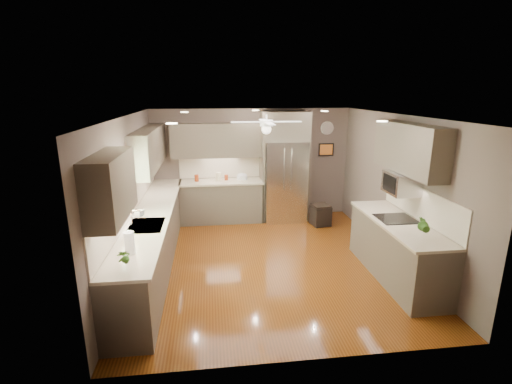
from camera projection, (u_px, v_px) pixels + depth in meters
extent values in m
plane|color=#492309|center=(268.00, 261.00, 6.49)|extent=(5.00, 5.00, 0.00)
plane|color=white|center=(269.00, 116.00, 5.83)|extent=(5.00, 5.00, 0.00)
plane|color=brown|center=(252.00, 164.00, 8.55)|extent=(4.50, 0.00, 4.50)
plane|color=brown|center=(307.00, 257.00, 3.77)|extent=(4.50, 0.00, 4.50)
plane|color=brown|center=(129.00, 197.00, 5.89)|extent=(0.00, 5.00, 5.00)
plane|color=brown|center=(397.00, 188.00, 6.43)|extent=(0.00, 5.00, 5.00)
cylinder|color=maroon|center=(197.00, 178.00, 8.17)|extent=(0.11, 0.11, 0.15)
cylinder|color=beige|center=(219.00, 177.00, 8.25)|extent=(0.13, 0.13, 0.19)
cylinder|color=maroon|center=(226.00, 177.00, 8.31)|extent=(0.10, 0.10, 0.12)
imported|color=white|center=(140.00, 213.00, 5.77)|extent=(0.12, 0.12, 0.20)
imported|color=#2F5D1A|center=(123.00, 257.00, 4.15)|extent=(0.17, 0.14, 0.28)
imported|color=#2F5D1A|center=(424.00, 225.00, 5.06)|extent=(0.21, 0.18, 0.33)
imported|color=beige|center=(242.00, 179.00, 8.34)|extent=(0.25, 0.25, 0.06)
cube|color=#4F4639|center=(153.00, 239.00, 6.28)|extent=(0.60, 4.70, 0.90)
cube|color=beige|center=(152.00, 213.00, 6.16)|extent=(0.65, 4.70, 0.04)
cube|color=beige|center=(132.00, 197.00, 6.05)|extent=(0.02, 4.70, 0.50)
cube|color=#4F4639|center=(222.00, 202.00, 8.39)|extent=(1.85, 0.60, 0.90)
cube|color=beige|center=(221.00, 182.00, 8.25)|extent=(1.85, 0.65, 0.04)
cube|color=beige|center=(220.00, 167.00, 8.47)|extent=(1.85, 0.02, 0.50)
cube|color=#4F4639|center=(111.00, 186.00, 4.23)|extent=(0.33, 1.20, 0.75)
cube|color=#4F4639|center=(149.00, 148.00, 7.00)|extent=(0.33, 2.40, 0.75)
cube|color=#4F4639|center=(220.00, 140.00, 8.15)|extent=(2.15, 0.33, 0.75)
cube|color=#4F4639|center=(409.00, 148.00, 5.67)|extent=(0.33, 1.70, 0.75)
cube|color=#BFF2B2|center=(121.00, 186.00, 5.33)|extent=(0.01, 1.00, 0.80)
cube|color=brown|center=(120.00, 157.00, 5.22)|extent=(0.05, 1.12, 0.06)
cube|color=brown|center=(126.00, 215.00, 5.45)|extent=(0.05, 1.12, 0.06)
cube|color=brown|center=(114.00, 196.00, 4.83)|extent=(0.05, 0.06, 0.80)
cube|color=brown|center=(130.00, 178.00, 5.84)|extent=(0.05, 0.06, 0.80)
cube|color=silver|center=(146.00, 226.00, 5.54)|extent=(0.50, 0.70, 0.03)
cube|color=#262626|center=(146.00, 228.00, 5.55)|extent=(0.44, 0.62, 0.05)
cylinder|color=silver|center=(132.00, 219.00, 5.48)|extent=(0.02, 0.02, 0.24)
cylinder|color=silver|center=(135.00, 211.00, 5.45)|extent=(0.16, 0.02, 0.02)
cube|color=silver|center=(284.00, 181.00, 8.38)|extent=(0.92, 0.72, 1.82)
cube|color=black|center=(287.00, 196.00, 8.12)|extent=(0.88, 0.02, 0.02)
cube|color=black|center=(288.00, 169.00, 7.96)|extent=(0.01, 0.02, 1.00)
cylinder|color=silver|center=(284.00, 170.00, 7.92)|extent=(0.02, 0.02, 0.90)
cylinder|color=silver|center=(292.00, 169.00, 7.94)|extent=(0.02, 0.02, 0.90)
cube|color=#4F4639|center=(285.00, 126.00, 8.11)|extent=(1.04, 0.60, 0.63)
cube|color=#4F4639|center=(262.00, 181.00, 8.38)|extent=(0.06, 0.60, 1.82)
cube|color=#4F4639|center=(305.00, 180.00, 8.50)|extent=(0.06, 0.60, 1.82)
cube|color=#4F4639|center=(397.00, 250.00, 5.83)|extent=(0.65, 2.20, 0.90)
cube|color=beige|center=(399.00, 222.00, 5.71)|extent=(0.70, 2.20, 0.04)
cube|color=beige|center=(421.00, 204.00, 5.67)|extent=(0.02, 2.20, 0.50)
cube|color=black|center=(396.00, 219.00, 5.80)|extent=(0.56, 0.52, 0.01)
cube|color=silver|center=(402.00, 183.00, 5.81)|extent=(0.42, 0.55, 0.34)
cube|color=black|center=(389.00, 183.00, 5.79)|extent=(0.02, 0.40, 0.26)
cylinder|color=white|center=(266.00, 117.00, 6.13)|extent=(0.03, 0.03, 0.08)
cylinder|color=white|center=(266.00, 123.00, 6.15)|extent=(0.22, 0.22, 0.10)
sphere|color=white|center=(266.00, 129.00, 6.18)|extent=(0.16, 0.16, 0.16)
cube|color=white|center=(287.00, 122.00, 6.19)|extent=(0.48, 0.11, 0.01)
cube|color=white|center=(263.00, 120.00, 6.48)|extent=(0.11, 0.48, 0.01)
cube|color=white|center=(245.00, 122.00, 6.11)|extent=(0.48, 0.11, 0.01)
cube|color=white|center=(270.00, 124.00, 5.81)|extent=(0.11, 0.48, 0.01)
cylinder|color=white|center=(184.00, 112.00, 6.91)|extent=(0.14, 0.14, 0.01)
cylinder|color=white|center=(325.00, 111.00, 7.23)|extent=(0.14, 0.14, 0.01)
cylinder|color=white|center=(172.00, 124.00, 4.51)|extent=(0.14, 0.14, 0.01)
cylinder|color=white|center=(382.00, 121.00, 4.84)|extent=(0.14, 0.14, 0.01)
cylinder|color=white|center=(255.00, 110.00, 7.55)|extent=(0.14, 0.14, 0.01)
cylinder|color=white|center=(327.00, 128.00, 8.53)|extent=(0.30, 0.03, 0.30)
cylinder|color=silver|center=(327.00, 128.00, 8.52)|extent=(0.29, 0.00, 0.29)
cube|color=black|center=(326.00, 150.00, 8.66)|extent=(0.36, 0.03, 0.30)
cube|color=orange|center=(326.00, 150.00, 8.65)|extent=(0.30, 0.01, 0.24)
cube|color=black|center=(320.00, 216.00, 8.15)|extent=(0.43, 0.43, 0.42)
cube|color=black|center=(321.00, 205.00, 8.09)|extent=(0.41, 0.41, 0.03)
cylinder|color=white|center=(130.00, 243.00, 4.53)|extent=(0.12, 0.12, 0.29)
cylinder|color=silver|center=(129.00, 242.00, 4.52)|extent=(0.02, 0.02, 0.31)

